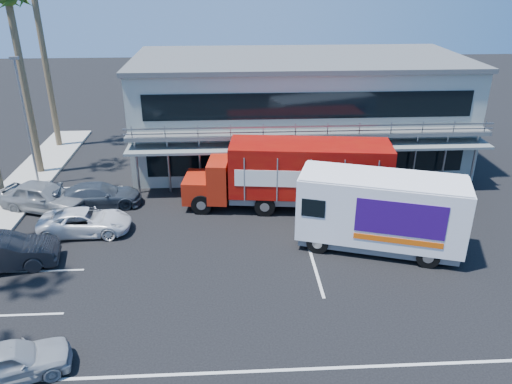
{
  "coord_description": "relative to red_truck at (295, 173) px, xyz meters",
  "views": [
    {
      "loc": [
        -1.86,
        -19.19,
        12.89
      ],
      "look_at": [
        -0.56,
        4.02,
        2.3
      ],
      "focal_mm": 35.0,
      "sensor_mm": 36.0,
      "label": 1
    }
  ],
  "objects": [
    {
      "name": "palm_e",
      "position": [
        -16.53,
        6.14,
        8.42
      ],
      "size": [
        2.8,
        2.8,
        12.25
      ],
      "color": "brown",
      "rests_on": "ground"
    },
    {
      "name": "white_van",
      "position": [
        3.53,
        -4.86,
        -0.12
      ],
      "size": [
        8.29,
        4.98,
        3.83
      ],
      "rotation": [
        0.0,
        0.0,
        -0.31
      ],
      "color": "white",
      "rests_on": "ground"
    },
    {
      "name": "parked_car_d",
      "position": [
        -11.33,
        0.74,
        -1.46
      ],
      "size": [
        4.98,
        2.48,
        1.39
      ],
      "primitive_type": "imported",
      "rotation": [
        0.0,
        0.0,
        1.69
      ],
      "color": "#333B44",
      "rests_on": "ground"
    },
    {
      "name": "building",
      "position": [
        1.17,
        8.08,
        1.5
      ],
      "size": [
        22.4,
        12.0,
        7.3
      ],
      "color": "#9DA194",
      "rests_on": "ground"
    },
    {
      "name": "parked_car_c",
      "position": [
        -11.33,
        -2.46,
        -1.5
      ],
      "size": [
        4.74,
        2.27,
        1.31
      ],
      "primitive_type": "imported",
      "rotation": [
        0.0,
        0.0,
        1.59
      ],
      "color": "white",
      "rests_on": "ground"
    },
    {
      "name": "parked_car_b",
      "position": [
        -14.33,
        -5.66,
        -1.33
      ],
      "size": [
        5.22,
        2.66,
        1.64
      ],
      "primitive_type": "imported",
      "rotation": [
        0.0,
        0.0,
        1.76
      ],
      "color": "black",
      "rests_on": "ground"
    },
    {
      "name": "red_truck",
      "position": [
        0.0,
        0.0,
        0.0
      ],
      "size": [
        11.85,
        4.02,
        3.91
      ],
      "rotation": [
        0.0,
        0.0,
        -0.12
      ],
      "color": "#A31E0D",
      "rests_on": "ground"
    },
    {
      "name": "parked_car_a",
      "position": [
        -11.33,
        -12.68,
        -1.46
      ],
      "size": [
        4.38,
        2.88,
        1.39
      ],
      "primitive_type": "imported",
      "rotation": [
        0.0,
        0.0,
        1.91
      ],
      "color": "#A2A5A8",
      "rests_on": "ground"
    },
    {
      "name": "ground",
      "position": [
        -1.83,
        -6.86,
        -2.15
      ],
      "size": [
        120.0,
        120.0,
        0.0
      ],
      "primitive_type": "plane",
      "color": "black",
      "rests_on": "ground"
    },
    {
      "name": "parked_car_e",
      "position": [
        -14.33,
        0.34,
        -1.29
      ],
      "size": [
        5.45,
        3.56,
        1.72
      ],
      "primitive_type": "imported",
      "rotation": [
        0.0,
        0.0,
        1.24
      ],
      "color": "gray",
      "rests_on": "ground"
    },
    {
      "name": "light_pole_far",
      "position": [
        -16.03,
        4.14,
        2.35
      ],
      "size": [
        0.5,
        0.25,
        8.09
      ],
      "color": "gray",
      "rests_on": "ground"
    }
  ]
}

